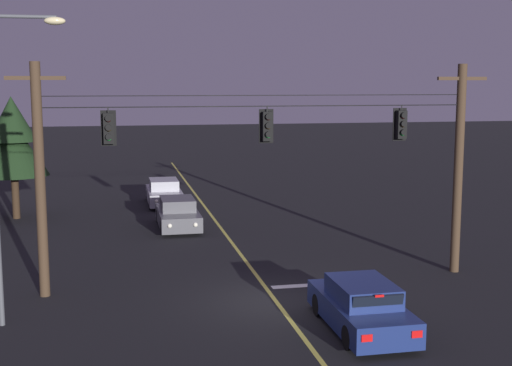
% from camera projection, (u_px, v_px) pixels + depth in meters
% --- Properties ---
extents(ground_plane, '(180.00, 180.00, 0.00)m').
position_uv_depth(ground_plane, '(276.00, 302.00, 21.33)').
color(ground_plane, black).
extents(lane_centre_stripe, '(0.14, 60.00, 0.01)m').
position_uv_depth(lane_centre_stripe, '(232.00, 243.00, 29.15)').
color(lane_centre_stripe, '#D1C64C').
rests_on(lane_centre_stripe, ground).
extents(stop_bar_paint, '(3.40, 0.36, 0.01)m').
position_uv_depth(stop_bar_paint, '(321.00, 284.00, 23.13)').
color(stop_bar_paint, silver).
rests_on(stop_bar_paint, ground).
extents(signal_span_assembly, '(15.89, 0.32, 7.34)m').
position_uv_depth(signal_span_assembly, '(262.00, 171.00, 22.78)').
color(signal_span_assembly, '#423021').
rests_on(signal_span_assembly, ground).
extents(traffic_light_leftmost, '(0.48, 0.41, 1.22)m').
position_uv_depth(traffic_light_leftmost, '(109.00, 128.00, 21.56)').
color(traffic_light_leftmost, black).
extents(traffic_light_left_inner, '(0.48, 0.41, 1.22)m').
position_uv_depth(traffic_light_left_inner, '(267.00, 126.00, 22.59)').
color(traffic_light_left_inner, black).
extents(traffic_light_centre, '(0.48, 0.41, 1.22)m').
position_uv_depth(traffic_light_centre, '(401.00, 124.00, 23.53)').
color(traffic_light_centre, black).
extents(car_waiting_near_lane, '(1.80, 4.33, 1.39)m').
position_uv_depth(car_waiting_near_lane, '(361.00, 307.00, 18.82)').
color(car_waiting_near_lane, navy).
rests_on(car_waiting_near_lane, ground).
extents(car_oncoming_lead, '(1.80, 4.42, 1.39)m').
position_uv_depth(car_oncoming_lead, '(178.00, 214.00, 32.05)').
color(car_oncoming_lead, '#4C4C51').
rests_on(car_oncoming_lead, ground).
extents(car_oncoming_trailing, '(1.80, 4.42, 1.39)m').
position_uv_depth(car_oncoming_trailing, '(164.00, 193.00, 38.23)').
color(car_oncoming_trailing, '#A5A5AD').
rests_on(car_oncoming_trailing, ground).
extents(street_lamp_corner, '(2.11, 0.30, 8.55)m').
position_uv_depth(street_lamp_corner, '(4.00, 143.00, 18.59)').
color(street_lamp_corner, '#4C4F54').
rests_on(street_lamp_corner, ground).
extents(tree_verge_near, '(3.38, 3.38, 6.04)m').
position_uv_depth(tree_verge_near, '(13.00, 140.00, 33.81)').
color(tree_verge_near, '#332316').
rests_on(tree_verge_near, ground).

